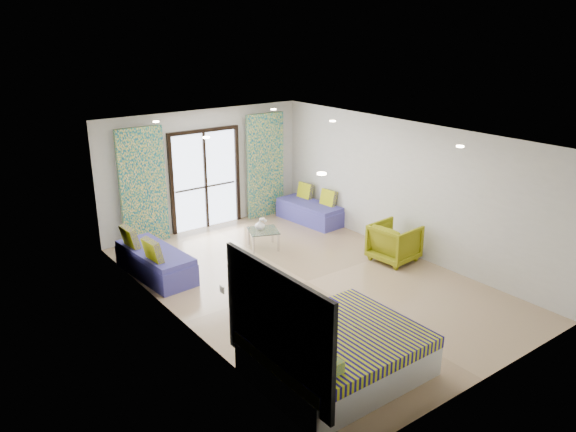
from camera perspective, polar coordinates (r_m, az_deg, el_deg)
floor at (r=10.35m, az=1.96°, el=-6.65°), size 5.00×7.50×0.01m
ceiling at (r=9.50m, az=2.14°, el=8.20°), size 5.00×7.50×0.01m
wall_back at (r=12.86m, az=-8.50°, el=4.69°), size 5.00×0.01×2.70m
wall_front at (r=7.52m, az=20.36°, el=-6.83°), size 5.00×0.01×2.70m
wall_left at (r=8.59m, az=-11.09°, el=-2.71°), size 0.01×7.50×2.70m
wall_right at (r=11.51m, az=11.81°, el=2.81°), size 0.01×7.50×2.70m
balcony_door at (r=12.86m, az=-8.42°, el=4.27°), size 1.76×0.08×2.28m
balcony_rail at (r=12.95m, az=-8.37°, el=2.96°), size 1.52×0.03×0.04m
curtain_left at (r=12.10m, az=-14.51°, el=2.89°), size 1.00×0.10×2.50m
curtain_right at (r=13.52m, az=-2.32°, el=5.14°), size 1.00×0.10×2.50m
downlight_a at (r=7.14m, az=3.44°, el=4.32°), size 0.12×0.12×0.02m
downlight_b at (r=9.15m, az=17.08°, el=6.78°), size 0.12×0.12×0.02m
downlight_c at (r=9.57m, az=-8.31°, el=7.91°), size 0.12×0.12×0.02m
downlight_d at (r=11.15m, az=4.56°, el=9.60°), size 0.12×0.12×0.02m
downlight_e at (r=11.34m, az=-13.26°, el=9.31°), size 0.12×0.12×0.02m
downlight_f at (r=12.71m, az=-1.49°, el=10.79°), size 0.12×0.12×0.02m
headboard at (r=6.80m, az=-1.22°, el=-11.21°), size 0.06×2.10×1.50m
switch_plate at (r=7.73m, az=-6.73°, el=-7.43°), size 0.02×0.10×0.10m
bed at (r=7.71m, az=4.93°, el=-13.73°), size 2.16×1.76×0.75m
daybed_left at (r=10.75m, az=-13.40°, el=-4.51°), size 0.87×1.91×0.92m
daybed_right at (r=13.33m, az=2.23°, el=0.50°), size 0.80×1.73×0.83m
coffee_table at (r=11.72m, az=-2.53°, el=-1.65°), size 0.78×0.78×0.69m
vase at (r=11.70m, az=-2.87°, el=-0.92°), size 0.28×0.29×0.21m
armchair at (r=11.27m, az=10.77°, el=-2.47°), size 0.84×0.88×0.84m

